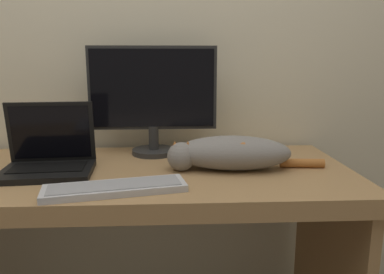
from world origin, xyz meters
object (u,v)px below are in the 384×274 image
external_keyboard (115,188)px  cat (229,152)px  monitor (153,97)px  laptop (49,159)px

external_keyboard → cat: size_ratio=0.76×
monitor → cat: monitor is taller
monitor → laptop: (-0.34, -0.24, -0.18)m
laptop → external_keyboard: laptop is taller
laptop → cat: (0.62, 0.00, 0.01)m
monitor → cat: 0.40m
monitor → cat: bearing=-40.8°
monitor → external_keyboard: bearing=-101.6°
laptop → cat: bearing=-4.3°
laptop → monitor: bearing=30.1°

